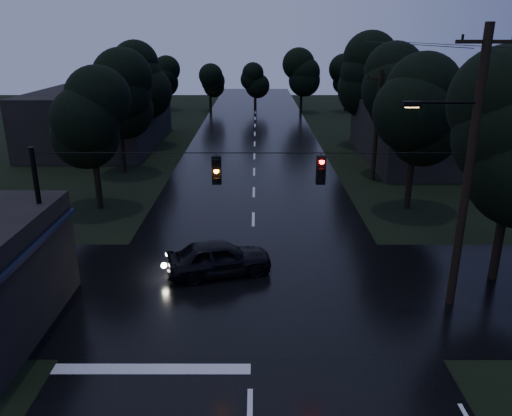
{
  "coord_description": "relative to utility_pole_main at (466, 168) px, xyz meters",
  "views": [
    {
      "loc": [
        0.18,
        -5.66,
        9.61
      ],
      "look_at": [
        0.16,
        13.96,
        2.78
      ],
      "focal_mm": 35.0,
      "sensor_mm": 36.0,
      "label": 1
    }
  ],
  "objects": [
    {
      "name": "main_road",
      "position": [
        -7.41,
        19.0,
        -5.26
      ],
      "size": [
        12.0,
        120.0,
        0.02
      ],
      "primitive_type": "cube",
      "color": "black",
      "rests_on": "ground"
    },
    {
      "name": "cross_street",
      "position": [
        -7.41,
        1.0,
        -5.26
      ],
      "size": [
        60.0,
        9.0,
        0.02
      ],
      "primitive_type": "cube",
      "color": "black",
      "rests_on": "ground"
    },
    {
      "name": "building_far_right",
      "position": [
        6.59,
        23.0,
        -3.06
      ],
      "size": [
        10.0,
        14.0,
        4.4
      ],
      "primitive_type": "cube",
      "color": "black",
      "rests_on": "ground"
    },
    {
      "name": "building_far_left",
      "position": [
        -21.41,
        29.0,
        -2.76
      ],
      "size": [
        10.0,
        16.0,
        5.0
      ],
      "primitive_type": "cube",
      "color": "black",
      "rests_on": "ground"
    },
    {
      "name": "utility_pole_main",
      "position": [
        0.0,
        0.0,
        0.0
      ],
      "size": [
        3.5,
        0.3,
        10.0
      ],
      "color": "black",
      "rests_on": "ground"
    },
    {
      "name": "utility_pole_far",
      "position": [
        0.89,
        17.0,
        -1.38
      ],
      "size": [
        2.0,
        0.3,
        7.5
      ],
      "color": "black",
      "rests_on": "ground"
    },
    {
      "name": "anchor_pole_left",
      "position": [
        -14.91,
        0.0,
        -2.26
      ],
      "size": [
        0.18,
        0.18,
        6.0
      ],
      "primitive_type": "cylinder",
      "color": "black",
      "rests_on": "ground"
    },
    {
      "name": "span_signals",
      "position": [
        -6.85,
        -0.01,
        -0.01
      ],
      "size": [
        15.0,
        0.37,
        1.12
      ],
      "color": "black",
      "rests_on": "ground"
    },
    {
      "name": "tree_left_a",
      "position": [
        -16.41,
        11.0,
        -0.02
      ],
      "size": [
        3.92,
        3.92,
        8.26
      ],
      "color": "black",
      "rests_on": "ground"
    },
    {
      "name": "tree_left_b",
      "position": [
        -17.01,
        19.0,
        0.36
      ],
      "size": [
        4.2,
        4.2,
        8.85
      ],
      "color": "black",
      "rests_on": "ground"
    },
    {
      "name": "tree_left_c",
      "position": [
        -17.61,
        29.0,
        0.74
      ],
      "size": [
        4.48,
        4.48,
        9.44
      ],
      "color": "black",
      "rests_on": "ground"
    },
    {
      "name": "tree_right_a",
      "position": [
        1.59,
        11.0,
        0.36
      ],
      "size": [
        4.2,
        4.2,
        8.85
      ],
      "color": "black",
      "rests_on": "ground"
    },
    {
      "name": "tree_right_b",
      "position": [
        2.19,
        19.0,
        0.74
      ],
      "size": [
        4.48,
        4.48,
        9.44
      ],
      "color": "black",
      "rests_on": "ground"
    },
    {
      "name": "tree_right_c",
      "position": [
        2.79,
        29.0,
        1.11
      ],
      "size": [
        4.76,
        4.76,
        10.03
      ],
      "color": "black",
      "rests_on": "ground"
    },
    {
      "name": "car",
      "position": [
        -8.81,
        2.44,
        -4.51
      ],
      "size": [
        4.71,
        2.86,
        1.5
      ],
      "primitive_type": "imported",
      "rotation": [
        0.0,
        0.0,
        1.83
      ],
      "color": "black",
      "rests_on": "ground"
    }
  ]
}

